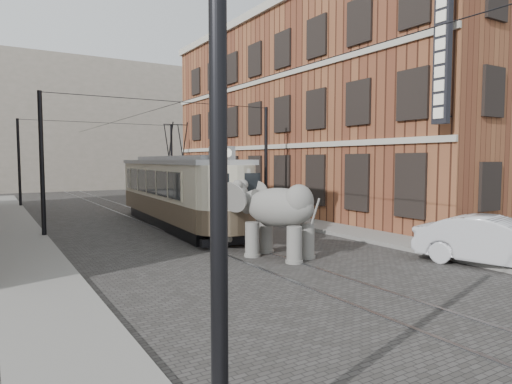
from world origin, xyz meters
TOP-DOWN VIEW (x-y plane):
  - ground at (0.00, 0.00)m, footprint 120.00×120.00m
  - tram_rails at (0.00, 0.00)m, footprint 1.54×80.00m
  - sidewalk_right at (6.00, 0.00)m, footprint 2.00×60.00m
  - sidewalk_left at (-6.50, 0.00)m, footprint 2.00×60.00m
  - brick_building at (11.00, 9.00)m, footprint 8.00×26.00m
  - distant_block at (0.00, 40.00)m, footprint 28.00×10.00m
  - catenary at (-0.20, 5.00)m, footprint 11.00×30.20m
  - tram at (0.33, 6.46)m, footprint 3.33×12.65m
  - elephant at (0.63, -1.97)m, footprint 3.76×4.75m
  - parked_car at (5.47, -6.42)m, footprint 2.86×4.85m

SIDE VIEW (x-z plane):
  - ground at x=0.00m, z-range 0.00..0.00m
  - tram_rails at x=0.00m, z-range 0.00..0.02m
  - sidewalk_right at x=6.00m, z-range 0.00..0.15m
  - sidewalk_left at x=-6.50m, z-range 0.00..0.15m
  - parked_car at x=5.47m, z-range 0.00..1.51m
  - elephant at x=0.63m, z-range 0.00..2.56m
  - tram at x=0.33m, z-range 0.00..4.97m
  - catenary at x=-0.20m, z-range 0.00..6.00m
  - brick_building at x=11.00m, z-range 0.00..12.00m
  - distant_block at x=0.00m, z-range 0.00..14.00m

